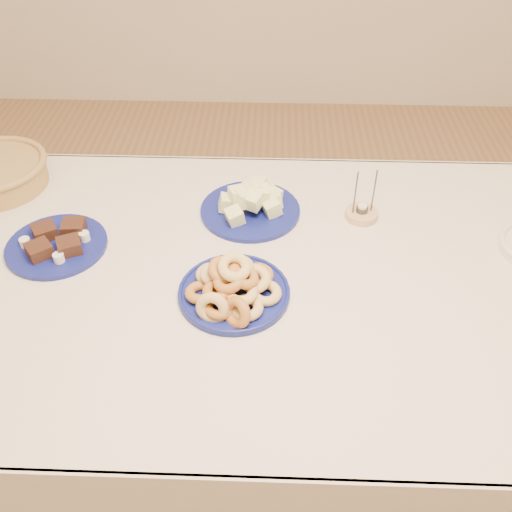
% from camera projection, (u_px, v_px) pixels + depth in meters
% --- Properties ---
extents(ground, '(5.00, 5.00, 0.00)m').
position_uv_depth(ground, '(257.00, 435.00, 1.94)').
color(ground, olive).
rests_on(ground, ground).
extents(dining_table, '(1.71, 1.11, 0.75)m').
position_uv_depth(dining_table, '(257.00, 302.00, 1.52)').
color(dining_table, brown).
rests_on(dining_table, ground).
extents(donut_platter, '(0.35, 0.35, 0.12)m').
position_uv_depth(donut_platter, '(233.00, 287.00, 1.36)').
color(donut_platter, navy).
rests_on(donut_platter, dining_table).
extents(melon_plate, '(0.36, 0.36, 0.10)m').
position_uv_depth(melon_plate, '(252.00, 204.00, 1.62)').
color(melon_plate, navy).
rests_on(melon_plate, dining_table).
extents(brownie_plate, '(0.35, 0.35, 0.05)m').
position_uv_depth(brownie_plate, '(57.00, 243.00, 1.51)').
color(brownie_plate, navy).
rests_on(brownie_plate, dining_table).
extents(candle_holder, '(0.11, 0.11, 0.15)m').
position_uv_depth(candle_holder, '(361.00, 213.00, 1.61)').
color(candle_holder, tan).
rests_on(candle_holder, dining_table).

